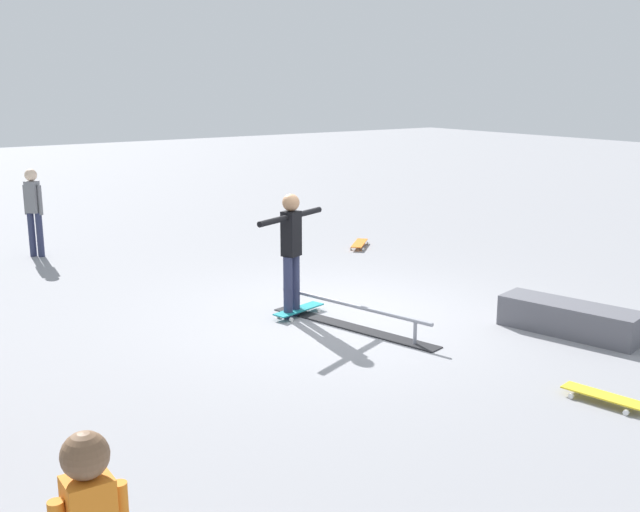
{
  "coord_description": "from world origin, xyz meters",
  "views": [
    {
      "loc": [
        -7.69,
        5.75,
        3.05
      ],
      "look_at": [
        -0.49,
        0.66,
        1.0
      ],
      "focal_mm": 42.37,
      "sensor_mm": 36.0,
      "label": 1
    }
  ],
  "objects": [
    {
      "name": "ground_plane",
      "position": [
        0.0,
        0.0,
        0.0
      ],
      "size": [
        60.0,
        60.0,
        0.0
      ],
      "primitive_type": "plane",
      "color": "gray"
    },
    {
      "name": "grind_rail",
      "position": [
        -0.49,
        0.16,
        0.14
      ],
      "size": [
        2.52,
        0.83,
        0.32
      ],
      "rotation": [
        0.0,
        0.0,
        0.24
      ],
      "color": "black",
      "rests_on": "ground_plane"
    },
    {
      "name": "skate_ledge",
      "position": [
        -2.21,
        -1.89,
        0.19
      ],
      "size": [
        1.77,
        0.91,
        0.38
      ],
      "primitive_type": "cube",
      "rotation": [
        0.0,
        0.0,
        0.24
      ],
      "color": "#595960",
      "rests_on": "ground_plane"
    },
    {
      "name": "skater_main",
      "position": [
        0.34,
        0.54,
        0.95
      ],
      "size": [
        0.55,
        1.26,
        1.64
      ],
      "rotation": [
        0.0,
        0.0,
        5.08
      ],
      "color": "#2D3351",
      "rests_on": "ground_plane"
    },
    {
      "name": "skateboard_main",
      "position": [
        0.34,
        0.42,
        0.07
      ],
      "size": [
        0.4,
        0.82,
        0.09
      ],
      "rotation": [
        0.0,
        0.0,
        4.96
      ],
      "color": "teal",
      "rests_on": "ground_plane"
    },
    {
      "name": "bystander_grey_shirt",
      "position": [
        5.92,
        2.3,
        0.88
      ],
      "size": [
        0.3,
        0.29,
        1.56
      ],
      "rotation": [
        0.0,
        0.0,
        3.9
      ],
      "color": "#2D3351",
      "rests_on": "ground_plane"
    },
    {
      "name": "loose_skateboard_yellow",
      "position": [
        -3.72,
        -0.42,
        0.07
      ],
      "size": [
        0.82,
        0.37,
        0.09
      ],
      "rotation": [
        0.0,
        0.0,
        3.33
      ],
      "color": "yellow",
      "rests_on": "ground_plane"
    },
    {
      "name": "loose_skateboard_orange",
      "position": [
        3.19,
        -2.85,
        0.07
      ],
      "size": [
        0.69,
        0.72,
        0.09
      ],
      "rotation": [
        0.0,
        0.0,
        5.46
      ],
      "color": "orange",
      "rests_on": "ground_plane"
    }
  ]
}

